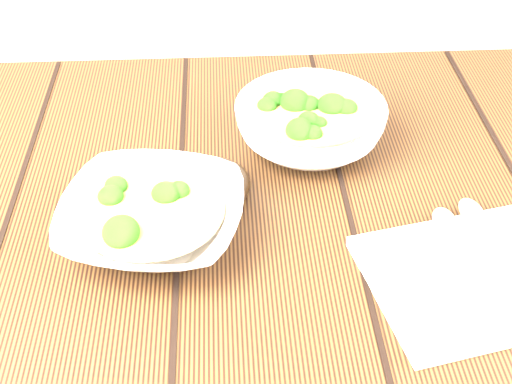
% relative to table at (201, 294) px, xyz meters
% --- Properties ---
extents(table, '(1.20, 0.80, 0.75)m').
position_rel_table_xyz_m(table, '(0.00, 0.00, 0.00)').
color(table, '#37230F').
rests_on(table, ground).
extents(soup_bowl_front, '(0.24, 0.24, 0.06)m').
position_rel_table_xyz_m(soup_bowl_front, '(-0.05, -0.02, 0.15)').
color(soup_bowl_front, white).
rests_on(soup_bowl_front, table).
extents(soup_bowl_back, '(0.25, 0.25, 0.07)m').
position_rel_table_xyz_m(soup_bowl_back, '(0.15, 0.15, 0.15)').
color(soup_bowl_back, white).
rests_on(soup_bowl_back, table).
extents(trivet, '(0.12, 0.12, 0.02)m').
position_rel_table_xyz_m(trivet, '(0.02, 0.06, 0.13)').
color(trivet, black).
rests_on(trivet, table).
extents(napkin, '(0.25, 0.22, 0.01)m').
position_rel_table_xyz_m(napkin, '(0.29, -0.11, 0.13)').
color(napkin, beige).
rests_on(napkin, table).
extents(spoon_left, '(0.03, 0.18, 0.01)m').
position_rel_table_xyz_m(spoon_left, '(0.28, -0.07, 0.13)').
color(spoon_left, '#AAA296').
rests_on(spoon_left, napkin).
extents(spoon_right, '(0.03, 0.18, 0.01)m').
position_rel_table_xyz_m(spoon_right, '(0.32, -0.05, 0.13)').
color(spoon_right, '#AAA296').
rests_on(spoon_right, napkin).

